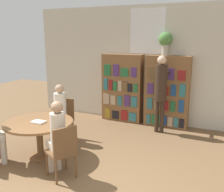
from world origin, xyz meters
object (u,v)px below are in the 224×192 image
object	(u,v)px
chair_left_side	(64,117)
bookshelf_right	(167,92)
flower_vase	(165,41)
chair_far_side	(63,150)
seated_reader_right	(57,134)
bookshelf_left	(122,88)
reading_table	(39,127)
seated_reader_left	(59,110)
librarian_standing	(161,87)

from	to	relation	value
chair_left_side	bookshelf_right	bearing A→B (deg)	-143.78
bookshelf_right	flower_vase	bearing A→B (deg)	177.30
chair_far_side	seated_reader_right	xyz separation A→B (m)	(-0.16, 0.09, 0.21)
chair_left_side	seated_reader_right	size ratio (longest dim) A/B	0.71
bookshelf_left	bookshelf_right	bearing A→B (deg)	0.01
flower_vase	chair_far_side	distance (m)	3.67
bookshelf_right	reading_table	distance (m)	3.25
reading_table	seated_reader_left	size ratio (longest dim) A/B	1.01
reading_table	chair_left_side	size ratio (longest dim) A/B	1.41
bookshelf_left	chair_far_side	size ratio (longest dim) A/B	1.98
seated_reader_left	chair_far_side	bearing A→B (deg)	120.01
bookshelf_left	seated_reader_left	bearing A→B (deg)	-108.80
seated_reader_left	flower_vase	bearing A→B (deg)	-139.03
chair_far_side	librarian_standing	size ratio (longest dim) A/B	0.50
seated_reader_right	chair_left_side	bearing A→B (deg)	59.96
seated_reader_left	librarian_standing	distance (m)	2.34
seated_reader_left	chair_left_side	bearing A→B (deg)	-90.00
bookshelf_left	seated_reader_right	xyz separation A→B (m)	(0.12, -3.10, -0.18)
reading_table	librarian_standing	bearing A→B (deg)	52.20
bookshelf_left	chair_left_side	distance (m)	1.92
reading_table	bookshelf_left	bearing A→B (deg)	78.26
bookshelf_left	seated_reader_left	distance (m)	2.05
bookshelf_right	chair_left_side	size ratio (longest dim) A/B	1.98
bookshelf_right	librarian_standing	xyz separation A→B (m)	(-0.04, -0.50, 0.21)
seated_reader_right	reading_table	bearing A→B (deg)	90.00
bookshelf_right	chair_far_side	size ratio (longest dim) A/B	1.98
flower_vase	bookshelf_left	bearing A→B (deg)	-179.75
seated_reader_right	seated_reader_left	bearing A→B (deg)	62.96
reading_table	seated_reader_right	distance (m)	0.79
seated_reader_right	librarian_standing	distance (m)	2.82
flower_vase	chair_left_side	bearing A→B (deg)	-135.29
chair_left_side	seated_reader_left	size ratio (longest dim) A/B	0.72
chair_left_side	chair_far_side	world-z (taller)	same
bookshelf_right	seated_reader_left	distance (m)	2.69
bookshelf_left	chair_left_side	bearing A→B (deg)	-111.19
bookshelf_right	chair_left_side	xyz separation A→B (m)	(-1.88, -1.75, -0.39)
librarian_standing	bookshelf_left	bearing A→B (deg)	156.54
flower_vase	chair_left_side	world-z (taller)	flower_vase
bookshelf_left	seated_reader_left	size ratio (longest dim) A/B	1.42
bookshelf_left	chair_far_side	world-z (taller)	bookshelf_left
seated_reader_right	librarian_standing	world-z (taller)	librarian_standing
bookshelf_left	flower_vase	bearing A→B (deg)	0.25
flower_vase	chair_far_side	world-z (taller)	flower_vase
chair_far_side	librarian_standing	world-z (taller)	librarian_standing
chair_left_side	seated_reader_left	xyz separation A→B (m)	(0.02, -0.18, 0.21)
flower_vase	seated_reader_left	xyz separation A→B (m)	(-1.76, -1.94, -1.42)
reading_table	chair_far_side	bearing A→B (deg)	-29.13
bookshelf_left	seated_reader_left	world-z (taller)	bookshelf_left
seated_reader_left	librarian_standing	bearing A→B (deg)	-148.53
bookshelf_right	seated_reader_right	bearing A→B (deg)	-109.11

